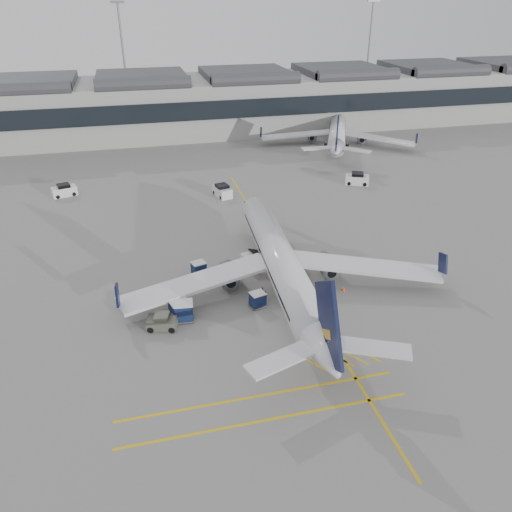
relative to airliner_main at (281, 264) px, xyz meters
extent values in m
plane|color=gray|center=(-8.12, -4.78, -2.85)|extent=(220.00, 220.00, 0.00)
cube|color=#9E9E99|center=(-8.12, 67.22, 2.65)|extent=(200.00, 20.00, 11.00)
cube|color=black|center=(-8.12, 57.02, 3.65)|extent=(200.00, 0.50, 3.60)
cube|color=#38383D|center=(-8.12, 67.22, 8.85)|extent=(200.00, 18.00, 1.40)
cylinder|color=slate|center=(-13.12, 81.22, 9.65)|extent=(0.44, 0.44, 25.00)
cube|color=slate|center=(-13.12, 81.22, 22.35)|extent=(3.00, 0.60, 0.50)
cylinder|color=slate|center=(46.88, 81.22, 9.65)|extent=(0.44, 0.44, 25.00)
cube|color=slate|center=(46.88, 81.22, 22.35)|extent=(3.00, 0.60, 0.50)
cube|color=gold|center=(1.88, 5.22, -2.84)|extent=(0.25, 60.00, 0.01)
cylinder|color=silver|center=(0.04, 0.62, 0.05)|extent=(5.06, 27.73, 3.46)
cone|color=silver|center=(0.95, 16.22, 0.05)|extent=(3.66, 3.87, 3.46)
cone|color=silver|center=(-0.89, -15.34, 0.42)|extent=(3.71, 4.61, 3.46)
cube|color=silver|center=(-8.76, -0.24, -0.78)|extent=(15.95, 7.16, 0.32)
cube|color=silver|center=(8.67, -1.26, -0.78)|extent=(15.76, 8.77, 0.32)
cylinder|color=slate|center=(-5.26, 1.39, -1.42)|extent=(2.12, 3.42, 1.93)
cylinder|color=slate|center=(5.39, 0.77, -1.42)|extent=(2.12, 3.42, 1.93)
cube|color=black|center=(-0.86, -14.79, 2.99)|extent=(0.68, 7.00, 7.70)
cylinder|color=black|center=(0.65, 11.18, -2.55)|extent=(0.29, 0.60, 0.59)
cylinder|color=black|center=(-2.39, -1.54, -2.48)|extent=(0.69, 0.77, 0.74)
cylinder|color=black|center=(2.20, -1.80, -2.48)|extent=(0.69, 0.77, 0.74)
cylinder|color=silver|center=(26.55, 49.79, -0.18)|extent=(13.01, 24.54, 3.18)
cone|color=silver|center=(32.26, 62.98, -0.18)|extent=(4.26, 4.37, 3.18)
cone|color=silver|center=(20.69, 36.29, 0.16)|extent=(4.53, 4.99, 3.18)
cube|color=silver|center=(18.67, 51.82, -0.94)|extent=(14.60, 4.39, 0.30)
cube|color=silver|center=(33.41, 45.43, -0.94)|extent=(12.79, 11.80, 0.30)
cylinder|color=slate|center=(22.21, 52.13, -1.54)|extent=(2.84, 3.50, 1.78)
cylinder|color=slate|center=(31.21, 48.23, -1.54)|extent=(2.84, 3.50, 1.78)
cube|color=black|center=(20.90, 36.76, 2.52)|extent=(2.79, 6.01, 7.08)
cylinder|color=black|center=(30.41, 58.71, -2.58)|extent=(0.43, 0.59, 0.54)
cylinder|color=black|center=(23.77, 48.69, -2.51)|extent=(0.81, 0.86, 0.68)
cylinder|color=black|center=(27.64, 47.01, -2.51)|extent=(0.81, 0.86, 0.68)
cube|color=silver|center=(-1.31, 5.19, -2.46)|extent=(4.53, 2.76, 0.78)
cube|color=black|center=(-0.23, 5.49, -1.56)|extent=(3.97, 2.20, 1.65)
cube|color=silver|center=(-2.49, 4.86, -1.67)|extent=(1.36, 1.67, 1.00)
cylinder|color=black|center=(-2.60, 4.01, -2.60)|extent=(0.53, 0.33, 0.49)
cylinder|color=black|center=(-3.02, 5.52, -2.60)|extent=(0.53, 0.33, 0.49)
cylinder|color=black|center=(0.41, 4.86, -2.60)|extent=(0.53, 0.33, 0.49)
cylinder|color=black|center=(-0.01, 6.36, -2.60)|extent=(0.53, 0.33, 0.49)
cube|color=gray|center=(-3.25, -2.86, -2.69)|extent=(1.77, 1.59, 0.11)
cube|color=#13204A|center=(-3.25, -2.86, -1.98)|extent=(1.63, 1.51, 1.28)
cube|color=silver|center=(-3.25, -2.86, -1.31)|extent=(1.69, 1.56, 0.09)
cylinder|color=black|center=(-3.72, -3.49, -2.75)|extent=(0.21, 0.14, 0.19)
cylinder|color=black|center=(-3.97, -2.56, -2.75)|extent=(0.21, 0.14, 0.19)
cylinder|color=black|center=(-2.52, -3.17, -2.75)|extent=(0.21, 0.14, 0.19)
cylinder|color=black|center=(-2.78, -2.23, -2.75)|extent=(0.21, 0.14, 0.19)
cube|color=gray|center=(-7.96, 4.61, -2.68)|extent=(1.82, 1.64, 0.11)
cube|color=#13204A|center=(-7.96, 4.61, -1.96)|extent=(1.68, 1.56, 1.31)
cube|color=silver|center=(-7.96, 4.61, -1.28)|extent=(1.73, 1.61, 0.09)
cylinder|color=black|center=(-8.42, 3.96, -2.75)|extent=(0.22, 0.14, 0.20)
cylinder|color=black|center=(-8.70, 4.91, -2.75)|extent=(0.22, 0.14, 0.20)
cylinder|color=black|center=(-7.21, 4.31, -2.75)|extent=(0.22, 0.14, 0.20)
cylinder|color=black|center=(-7.49, 5.26, -2.75)|extent=(0.22, 0.14, 0.20)
cube|color=gray|center=(-10.52, -3.38, -2.65)|extent=(2.00, 1.71, 0.13)
cube|color=#13204A|center=(-10.52, -3.38, -1.77)|extent=(1.83, 1.64, 1.59)
cube|color=silver|center=(-10.52, -3.38, -0.94)|extent=(1.89, 1.70, 0.11)
cylinder|color=black|center=(-11.34, -3.90, -2.73)|extent=(0.25, 0.13, 0.24)
cylinder|color=black|center=(-11.23, -2.71, -2.73)|extent=(0.25, 0.13, 0.24)
cylinder|color=black|center=(-9.82, -4.05, -2.73)|extent=(0.25, 0.13, 0.24)
cylinder|color=black|center=(-9.70, -2.86, -2.73)|extent=(0.25, 0.13, 0.24)
cube|color=gray|center=(-10.87, -3.02, -2.65)|extent=(2.18, 1.95, 0.13)
cube|color=#13204A|center=(-10.87, -3.02, -1.79)|extent=(2.01, 1.86, 1.56)
cube|color=silver|center=(-10.87, -3.02, -0.97)|extent=(2.07, 1.92, 0.11)
cylinder|color=black|center=(-11.44, -3.79, -2.73)|extent=(0.26, 0.17, 0.24)
cylinder|color=black|center=(-11.76, -2.65, -2.73)|extent=(0.26, 0.17, 0.24)
cylinder|color=black|center=(-9.98, -3.38, -2.73)|extent=(0.26, 0.17, 0.24)
cylinder|color=black|center=(-10.31, -2.24, -2.73)|extent=(0.26, 0.17, 0.24)
imported|color=#EB480C|center=(-0.02, 0.84, -1.90)|extent=(0.80, 0.81, 1.89)
imported|color=#DD620B|center=(-5.26, 0.73, -2.02)|extent=(0.97, 0.87, 1.65)
cube|color=#505346|center=(-12.62, -4.13, -2.25)|extent=(3.02, 2.26, 1.08)
cube|color=#505346|center=(-12.62, -4.13, -1.61)|extent=(1.58, 1.58, 0.54)
cylinder|color=black|center=(-13.74, -4.56, -2.54)|extent=(0.65, 0.42, 0.60)
cylinder|color=black|center=(-13.38, -3.20, -2.54)|extent=(0.65, 0.42, 0.60)
cylinder|color=black|center=(-11.87, -5.06, -2.54)|extent=(0.65, 0.42, 0.60)
cylinder|color=black|center=(-11.51, -3.71, -2.54)|extent=(0.65, 0.42, 0.60)
cone|color=#F24C0A|center=(2.18, 18.39, -2.58)|extent=(0.38, 0.38, 0.53)
cone|color=#F24C0A|center=(6.15, -2.20, -2.60)|extent=(0.36, 0.36, 0.50)
cube|color=silver|center=(-24.24, 33.28, -2.15)|extent=(3.92, 2.74, 1.38)
cube|color=black|center=(-24.24, 33.28, -1.31)|extent=(2.19, 2.12, 0.59)
cylinder|color=black|center=(-25.15, 32.18, -2.55)|extent=(0.63, 0.38, 0.59)
cylinder|color=black|center=(-25.61, 33.70, -2.55)|extent=(0.63, 0.38, 0.59)
cylinder|color=black|center=(-22.88, 32.87, -2.55)|extent=(0.63, 0.38, 0.59)
cylinder|color=black|center=(-23.34, 34.39, -2.55)|extent=(0.63, 0.38, 0.59)
cube|color=silver|center=(-1.10, 27.30, -2.15)|extent=(2.65, 3.92, 1.39)
cube|color=black|center=(-1.10, 27.30, -1.30)|extent=(2.10, 2.17, 0.60)
cylinder|color=black|center=(-0.02, 26.35, -2.55)|extent=(0.37, 0.63, 0.60)
cylinder|color=black|center=(-1.56, 25.94, -2.55)|extent=(0.37, 0.63, 0.60)
cylinder|color=black|center=(-0.64, 28.66, -2.55)|extent=(0.37, 0.63, 0.60)
cylinder|color=black|center=(-2.18, 28.25, -2.55)|extent=(0.37, 0.63, 0.60)
cube|color=silver|center=(20.85, 27.27, -2.13)|extent=(4.10, 3.18, 1.43)
cube|color=black|center=(20.85, 27.27, -1.26)|extent=(2.39, 2.34, 0.61)
cylinder|color=black|center=(19.40, 27.02, -2.54)|extent=(0.65, 0.46, 0.61)
cylinder|color=black|center=(20.07, 28.51, -2.54)|extent=(0.65, 0.46, 0.61)
cylinder|color=black|center=(21.64, 26.02, -2.54)|extent=(0.65, 0.46, 0.61)
cylinder|color=black|center=(22.31, 27.51, -2.54)|extent=(0.65, 0.46, 0.61)
camera|label=1|loc=(-13.37, -42.61, 24.84)|focal=35.00mm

